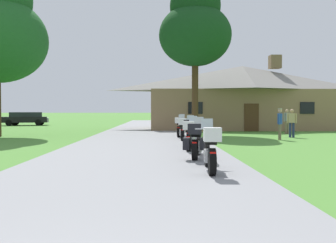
{
  "coord_description": "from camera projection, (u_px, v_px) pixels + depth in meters",
  "views": [
    {
      "loc": [
        0.72,
        -1.78,
        1.57
      ],
      "look_at": [
        1.28,
        19.41,
        0.97
      ],
      "focal_mm": 41.05,
      "sensor_mm": 36.0,
      "label": 1
    }
  ],
  "objects": [
    {
      "name": "motorcycle_black_fourth_in_row",
      "position": [
        189.0,
        132.0,
        17.04
      ],
      "size": [
        0.75,
        2.08,
        1.3
      ],
      "rotation": [
        0.0,
        0.0,
        -0.13
      ],
      "color": "black",
      "rests_on": "asphalt_driveway"
    },
    {
      "name": "ground_plane",
      "position": [
        145.0,
        138.0,
        21.79
      ],
      "size": [
        500.0,
        500.0,
        0.0
      ],
      "primitive_type": "plane",
      "color": "#4C8433"
    },
    {
      "name": "motorcycle_blue_third_in_row",
      "position": [
        191.0,
        135.0,
        14.78
      ],
      "size": [
        0.84,
        2.07,
        1.3
      ],
      "rotation": [
        0.0,
        0.0,
        -0.2
      ],
      "color": "black",
      "rests_on": "asphalt_driveway"
    },
    {
      "name": "motorcycle_black_nearest_to_camera",
      "position": [
        210.0,
        149.0,
        9.5
      ],
      "size": [
        0.66,
        2.08,
        1.3
      ],
      "rotation": [
        0.0,
        0.0,
        -0.05
      ],
      "color": "black",
      "rests_on": "asphalt_driveway"
    },
    {
      "name": "motorcycle_orange_second_in_row",
      "position": [
        196.0,
        141.0,
        12.12
      ],
      "size": [
        0.97,
        2.07,
        1.3
      ],
      "rotation": [
        0.0,
        0.0,
        -0.19
      ],
      "color": "black",
      "rests_on": "asphalt_driveway"
    },
    {
      "name": "asphalt_driveway",
      "position": [
        144.0,
        140.0,
        19.79
      ],
      "size": [
        6.4,
        80.0,
        0.06
      ],
      "primitive_type": "cube",
      "color": "gray",
      "rests_on": "ground"
    },
    {
      "name": "stone_lodge",
      "position": [
        242.0,
        97.0,
        32.05
      ],
      "size": [
        16.07,
        6.69,
        6.19
      ],
      "color": "#896B4C",
      "rests_on": "ground"
    },
    {
      "name": "motorcycle_orange_fifth_in_row",
      "position": [
        182.0,
        129.0,
        19.83
      ],
      "size": [
        0.66,
        2.08,
        1.3
      ],
      "rotation": [
        0.0,
        0.0,
        -0.04
      ],
      "color": "black",
      "rests_on": "asphalt_driveway"
    },
    {
      "name": "parked_black_suv_far_left",
      "position": [
        25.0,
        118.0,
        40.36
      ],
      "size": [
        4.93,
        3.03,
        1.4
      ],
      "rotation": [
        0.0,
        0.0,
        1.85
      ],
      "color": "black",
      "rests_on": "ground"
    },
    {
      "name": "bystander_tan_shirt_beside_signpost",
      "position": [
        292.0,
        122.0,
        22.41
      ],
      "size": [
        0.51,
        0.34,
        1.67
      ],
      "rotation": [
        0.0,
        0.0,
        2.74
      ],
      "color": "navy",
      "rests_on": "ground"
    },
    {
      "name": "motorcycle_black_farthest_in_row",
      "position": [
        180.0,
        127.0,
        22.34
      ],
      "size": [
        0.82,
        2.07,
        1.3
      ],
      "rotation": [
        0.0,
        0.0,
        -0.18
      ],
      "color": "black",
      "rests_on": "asphalt_driveway"
    },
    {
      "name": "bystander_gray_shirt_near_lodge",
      "position": [
        287.0,
        120.0,
        25.83
      ],
      "size": [
        0.52,
        0.34,
        1.67
      ],
      "rotation": [
        0.0,
        0.0,
        3.53
      ],
      "color": "#75664C",
      "rests_on": "ground"
    },
    {
      "name": "parked_silver_sedan_far_left",
      "position": [
        28.0,
        119.0,
        40.91
      ],
      "size": [
        4.53,
        2.83,
        1.2
      ],
      "rotation": [
        0.0,
        0.0,
        1.82
      ],
      "color": "#ADAFB7",
      "rests_on": "ground"
    },
    {
      "name": "tree_by_lodge_front",
      "position": [
        195.0,
        27.0,
        25.79
      ],
      "size": [
        4.88,
        4.88,
        10.42
      ],
      "color": "#422D19",
      "rests_on": "ground"
    },
    {
      "name": "bystander_blue_shirt_by_tree",
      "position": [
        280.0,
        122.0,
        20.49
      ],
      "size": [
        0.35,
        0.51,
        1.69
      ],
      "rotation": [
        0.0,
        0.0,
        4.3
      ],
      "color": "#75664C",
      "rests_on": "ground"
    }
  ]
}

